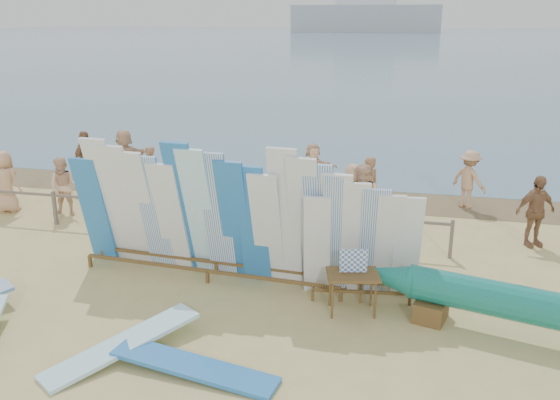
% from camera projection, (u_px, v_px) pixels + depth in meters
% --- Properties ---
extents(ground, '(160.00, 160.00, 0.00)m').
position_uv_depth(ground, '(148.00, 288.00, 11.95)').
color(ground, tan).
rests_on(ground, ground).
extents(ocean, '(320.00, 240.00, 0.02)m').
position_uv_depth(ocean, '(398.00, 39.00, 130.95)').
color(ocean, slate).
rests_on(ocean, ground).
extents(wet_sand_strip, '(40.00, 2.60, 0.01)m').
position_uv_depth(wet_sand_strip, '(247.00, 190.00, 18.64)').
color(wet_sand_strip, brown).
rests_on(wet_sand_strip, ground).
extents(distant_ship, '(45.00, 8.00, 14.00)m').
position_uv_depth(distant_ship, '(365.00, 14.00, 180.27)').
color(distant_ship, '#999EA3').
rests_on(distant_ship, ocean).
extents(fence, '(12.08, 0.08, 0.90)m').
position_uv_depth(fence, '(199.00, 212.00, 14.55)').
color(fence, '#706154').
rests_on(fence, ground).
extents(main_surfboard_rack, '(6.01, 1.25, 2.96)m').
position_uv_depth(main_surfboard_rack, '(210.00, 218.00, 12.01)').
color(main_surfboard_rack, brown).
rests_on(main_surfboard_rack, ground).
extents(side_surfboard_rack, '(2.25, 0.89, 2.53)m').
position_uv_depth(side_surfboard_rack, '(362.00, 244.00, 11.20)').
color(side_surfboard_rack, brown).
rests_on(side_surfboard_rack, ground).
extents(outrigger_canoe, '(6.86, 2.37, 0.99)m').
position_uv_depth(outrigger_canoe, '(548.00, 312.00, 9.69)').
color(outrigger_canoe, brown).
rests_on(outrigger_canoe, ground).
extents(vendor_table, '(1.07, 0.86, 1.25)m').
position_uv_depth(vendor_table, '(352.00, 292.00, 10.88)').
color(vendor_table, brown).
rests_on(vendor_table, ground).
extents(flat_board_b, '(1.95, 2.56, 0.34)m').
position_uv_depth(flat_board_b, '(123.00, 354.00, 9.65)').
color(flat_board_b, '#9CDFF9').
rests_on(flat_board_b, ground).
extents(flat_board_d, '(2.75, 0.93, 0.21)m').
position_uv_depth(flat_board_d, '(194.00, 373.00, 9.13)').
color(flat_board_d, blue).
rests_on(flat_board_d, ground).
extents(beach_chair_left, '(0.59, 0.61, 0.82)m').
position_uv_depth(beach_chair_left, '(193.00, 213.00, 15.70)').
color(beach_chair_left, red).
rests_on(beach_chair_left, ground).
extents(beach_chair_right, '(0.77, 0.78, 0.94)m').
position_uv_depth(beach_chair_right, '(253.00, 213.00, 15.62)').
color(beach_chair_right, red).
rests_on(beach_chair_right, ground).
extents(stroller, '(0.80, 0.94, 1.10)m').
position_uv_depth(stroller, '(260.00, 217.00, 14.79)').
color(stroller, red).
rests_on(stroller, ground).
extents(beachgoer_9, '(1.11, 1.03, 1.66)m').
position_uv_depth(beachgoer_9, '(469.00, 179.00, 16.72)').
color(beachgoer_9, tan).
rests_on(beachgoer_9, ground).
extents(beachgoer_11, '(1.48, 1.68, 1.84)m').
position_uv_depth(beachgoer_11, '(125.00, 158.00, 18.83)').
color(beachgoer_11, beige).
rests_on(beachgoer_11, ground).
extents(beachgoer_7, '(0.70, 0.67, 1.72)m').
position_uv_depth(beachgoer_7, '(368.00, 188.00, 15.77)').
color(beachgoer_7, '#8C6042').
rests_on(beachgoer_7, ground).
extents(beachgoer_2, '(0.82, 0.47, 1.61)m').
position_uv_depth(beachgoer_2, '(64.00, 187.00, 16.08)').
color(beachgoer_2, beige).
rests_on(beachgoer_2, ground).
extents(beachgoer_8, '(0.98, 0.81, 1.82)m').
position_uv_depth(beachgoer_8, '(364.00, 201.00, 14.51)').
color(beachgoer_8, beige).
rests_on(beachgoer_8, ground).
extents(beachgoer_10, '(1.10, 0.84, 1.73)m').
position_uv_depth(beachgoer_10, '(535.00, 211.00, 13.91)').
color(beachgoer_10, '#8C6042').
rests_on(beachgoer_10, ground).
extents(beachgoer_5, '(1.48, 1.33, 1.63)m').
position_uv_depth(beachgoer_5, '(313.00, 170.00, 17.80)').
color(beachgoer_5, beige).
rests_on(beachgoer_5, ground).
extents(beachgoer_extra_1, '(0.53, 1.10, 1.84)m').
position_uv_depth(beachgoer_extra_1, '(85.00, 160.00, 18.53)').
color(beachgoer_extra_1, '#8C6042').
rests_on(beachgoer_extra_1, ground).
extents(beachgoer_1, '(0.51, 0.64, 1.54)m').
position_uv_depth(beachgoer_1, '(150.00, 172.00, 17.74)').
color(beachgoer_1, '#8C6042').
rests_on(beachgoer_1, ground).
extents(beachgoer_6, '(0.91, 0.85, 1.73)m').
position_uv_depth(beachgoer_6, '(353.00, 197.00, 14.98)').
color(beachgoer_6, tan).
rests_on(beachgoer_6, ground).
extents(beachgoer_4, '(1.09, 0.53, 1.81)m').
position_uv_depth(beachgoer_4, '(207.00, 190.00, 15.40)').
color(beachgoer_4, '#8C6042').
rests_on(beachgoer_4, ground).
extents(beachgoer_0, '(0.87, 0.46, 1.73)m').
position_uv_depth(beachgoer_0, '(6.00, 182.00, 16.37)').
color(beachgoer_0, tan).
rests_on(beachgoer_0, ground).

